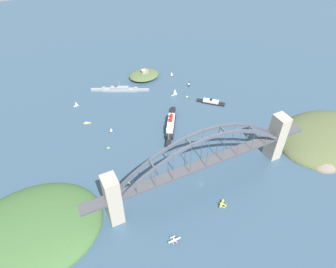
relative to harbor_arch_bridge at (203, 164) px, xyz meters
name	(u,v)px	position (x,y,z in m)	size (l,w,h in m)	color
ground_plane	(201,184)	(0.00, 0.00, -31.25)	(1400.00, 1400.00, 0.00)	#334C60
harbor_arch_bridge	(203,164)	(0.00, 0.00, 0.00)	(250.54, 16.34, 72.15)	#ADA38E
headland_west_shore	(31,233)	(-170.81, 19.74, -31.25)	(132.11, 107.42, 28.85)	#3D6033
headland_east_shore	(327,141)	(173.70, -10.92, -31.25)	(131.86, 104.10, 31.41)	#515B38
ocean_liner	(171,125)	(12.38, 95.76, -25.95)	(45.31, 67.76, 17.54)	black
naval_cruiser	(119,89)	(-17.34, 206.15, -28.39)	(78.69, 42.39, 17.00)	gray
harbor_ferry_steamer	(211,102)	(87.95, 119.21, -29.21)	(33.26, 32.07, 7.03)	black
fort_island_mid_harbor	(144,75)	(30.29, 224.37, -26.76)	(47.08, 38.05, 14.12)	#4C6038
seaplane_taxiing_near_bridge	(174,240)	(-56.16, -46.54, -29.06)	(11.67, 6.99, 4.99)	#B7B7B2
seaplane_second_in_formation	(222,204)	(4.41, -33.64, -29.08)	(9.01, 8.81, 5.13)	#B7B7B2
small_boat_0	(108,148)	(-71.56, 95.05, -30.58)	(7.36, 3.57, 1.88)	#2D6B3D
small_boat_1	(248,137)	(89.92, 37.52, -30.39)	(7.38, 5.67, 2.41)	#2D6B3D
small_boat_2	(130,184)	(-68.34, 32.71, -30.38)	(3.14, 9.57, 2.42)	#2D6B3D
small_boat_3	(187,97)	(63.99, 145.30, -30.42)	(6.56, 7.04, 2.36)	#2D6B3D
small_boat_4	(87,123)	(-81.50, 152.72, -30.47)	(9.90, 4.10, 2.21)	gold
small_boat_5	(111,130)	(-58.23, 122.93, -28.12)	(6.15, 4.10, 6.68)	#234C8C
small_boat_6	(189,84)	(83.22, 174.33, -30.43)	(8.98, 10.70, 2.27)	black
small_boat_7	(172,74)	(71.18, 209.44, -27.56)	(7.02, 4.77, 7.91)	brown
small_boat_8	(175,92)	(51.60, 160.09, -25.94)	(10.71, 6.70, 11.45)	gold
small_boat_9	(208,159)	(23.55, 24.73, -27.06)	(8.80, 7.09, 8.91)	gold
small_boat_10	(76,104)	(-84.17, 196.69, -27.30)	(7.16, 4.25, 8.40)	silver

